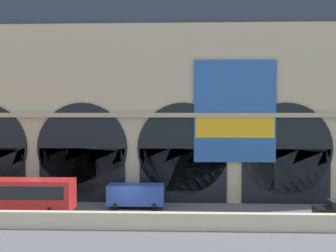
% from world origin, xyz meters
% --- Properties ---
extents(ground_plane, '(200.00, 200.00, 0.00)m').
position_xyz_m(ground_plane, '(0.00, 0.00, 0.00)').
color(ground_plane, slate).
extents(quay_parapet_wall, '(90.00, 0.70, 1.29)m').
position_xyz_m(quay_parapet_wall, '(0.00, -4.42, 0.65)').
color(quay_parapet_wall, beige).
rests_on(quay_parapet_wall, ground).
extents(station_building, '(51.78, 5.84, 20.60)m').
position_xyz_m(station_building, '(0.04, 7.70, 10.05)').
color(station_building, '#BCAD8C').
rests_on(station_building, ground).
extents(bus_midwest, '(11.00, 3.25, 3.10)m').
position_xyz_m(bus_midwest, '(-9.97, -0.49, 1.78)').
color(bus_midwest, red).
rests_on(bus_midwest, ground).
extents(van_center, '(5.20, 2.48, 2.20)m').
position_xyz_m(van_center, '(0.63, 2.51, 1.25)').
color(van_center, '#28479E').
rests_on(van_center, ground).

